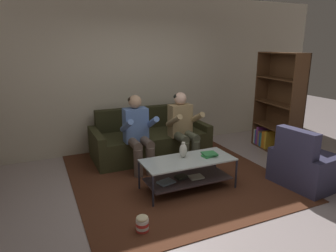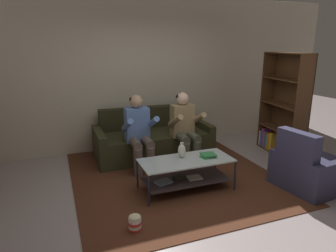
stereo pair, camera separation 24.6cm
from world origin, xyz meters
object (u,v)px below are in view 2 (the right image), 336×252
object	(u,v)px
couch	(152,140)
coffee_table	(185,170)
book_stack	(208,155)
vase	(182,151)
armchair	(310,169)
person_seated_right	(185,125)
bookshelf	(282,113)
person_seated_left	(139,130)
popcorn_tub	(135,223)

from	to	relation	value
couch	coffee_table	world-z (taller)	couch
book_stack	vase	bearing A→B (deg)	162.90
vase	armchair	xyz separation A→B (m)	(1.69, -0.67, -0.28)
coffee_table	armchair	bearing A→B (deg)	-18.68
person_seated_right	bookshelf	world-z (taller)	bookshelf
person_seated_right	bookshelf	xyz separation A→B (m)	(1.90, -0.17, 0.09)
coffee_table	book_stack	xyz separation A→B (m)	(0.35, -0.01, 0.18)
person_seated_left	person_seated_right	distance (m)	0.80
popcorn_tub	book_stack	bearing A→B (deg)	28.28
person_seated_left	book_stack	bearing A→B (deg)	-51.98
armchair	popcorn_tub	world-z (taller)	armchair
armchair	popcorn_tub	bearing A→B (deg)	-177.28
person_seated_left	vase	distance (m)	0.93
person_seated_right	book_stack	distance (m)	0.97
vase	bookshelf	size ratio (longest dim) A/B	0.12
popcorn_tub	person_seated_right	bearing A→B (deg)	50.97
bookshelf	person_seated_left	bearing A→B (deg)	176.41
couch	person_seated_left	world-z (taller)	person_seated_left
popcorn_tub	coffee_table	bearing A→B (deg)	37.09
bookshelf	vase	bearing A→B (deg)	-163.92
armchair	bookshelf	bearing A→B (deg)	64.81
couch	person_seated_right	world-z (taller)	person_seated_right
book_stack	popcorn_tub	size ratio (longest dim) A/B	1.27
couch	coffee_table	bearing A→B (deg)	-90.20
person_seated_right	coffee_table	size ratio (longest dim) A/B	0.94
popcorn_tub	armchair	bearing A→B (deg)	2.72
person_seated_left	coffee_table	distance (m)	1.08
person_seated_left	book_stack	world-z (taller)	person_seated_left
vase	person_seated_left	bearing A→B (deg)	114.41
couch	person_seated_left	size ratio (longest dim) A/B	1.70
person_seated_right	armchair	size ratio (longest dim) A/B	1.25
vase	couch	bearing A→B (deg)	89.15
person_seated_right	popcorn_tub	size ratio (longest dim) A/B	6.38
armchair	popcorn_tub	size ratio (longest dim) A/B	5.09
bookshelf	person_seated_right	bearing A→B (deg)	174.92
coffee_table	armchair	distance (m)	1.77
armchair	coffee_table	bearing A→B (deg)	161.32
armchair	vase	bearing A→B (deg)	158.51
coffee_table	popcorn_tub	bearing A→B (deg)	-142.91
couch	bookshelf	world-z (taller)	bookshelf
book_stack	person_seated_left	bearing A→B (deg)	128.02
coffee_table	couch	bearing A→B (deg)	89.80
vase	coffee_table	bearing A→B (deg)	-81.23
coffee_table	book_stack	distance (m)	0.39
book_stack	armchair	world-z (taller)	armchair
person_seated_right	popcorn_tub	distance (m)	2.17
coffee_table	person_seated_left	bearing A→B (deg)	112.88
vase	popcorn_tub	xyz separation A→B (m)	(-0.90, -0.79, -0.46)
coffee_table	book_stack	world-z (taller)	book_stack
person_seated_right	vase	distance (m)	0.95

